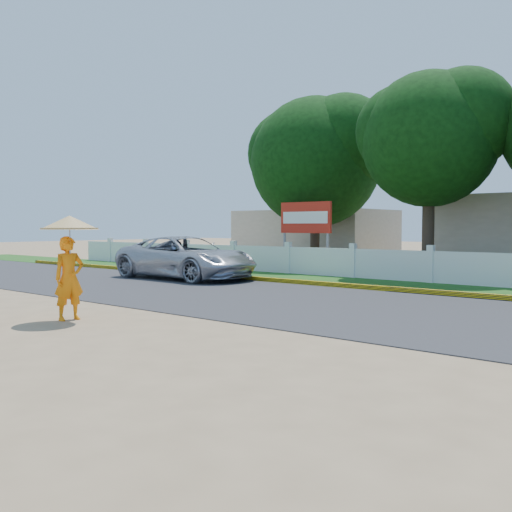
{
  "coord_description": "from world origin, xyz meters",
  "views": [
    {
      "loc": [
        7.81,
        -7.32,
        1.94
      ],
      "look_at": [
        0.0,
        2.0,
        1.3
      ],
      "focal_mm": 40.0,
      "sensor_mm": 36.0,
      "label": 1
    }
  ],
  "objects": [
    {
      "name": "curb",
      "position": [
        0.0,
        8.05,
        0.08
      ],
      "size": [
        40.0,
        0.18,
        0.16
      ],
      "primitive_type": "cube",
      "color": "yellow",
      "rests_on": "ground"
    },
    {
      "name": "billboard",
      "position": [
        -5.92,
        12.3,
        2.14
      ],
      "size": [
        2.5,
        0.13,
        2.95
      ],
      "color": "gray",
      "rests_on": "ground"
    },
    {
      "name": "fence",
      "position": [
        0.0,
        11.2,
        0.55
      ],
      "size": [
        40.0,
        0.1,
        1.1
      ],
      "primitive_type": "cube",
      "color": "silver",
      "rests_on": "ground"
    },
    {
      "name": "vehicle",
      "position": [
        -7.54,
        7.0,
        0.78
      ],
      "size": [
        5.66,
        2.65,
        1.57
      ],
      "primitive_type": "imported",
      "rotation": [
        0.0,
        0.0,
        1.56
      ],
      "color": "#B0B2B9",
      "rests_on": "ground"
    },
    {
      "name": "ground",
      "position": [
        0.0,
        0.0,
        0.0
      ],
      "size": [
        120.0,
        120.0,
        0.0
      ],
      "primitive_type": "plane",
      "color": "#9E8460",
      "rests_on": "ground"
    },
    {
      "name": "building_far",
      "position": [
        -10.0,
        19.0,
        1.4
      ],
      "size": [
        8.0,
        5.0,
        2.8
      ],
      "primitive_type": "cube",
      "color": "#B7AD99",
      "rests_on": "ground"
    },
    {
      "name": "road",
      "position": [
        0.0,
        4.5,
        0.01
      ],
      "size": [
        60.0,
        7.0,
        0.02
      ],
      "primitive_type": "cube",
      "color": "#38383A",
      "rests_on": "ground"
    },
    {
      "name": "monk_with_parasol",
      "position": [
        -2.62,
        -0.84,
        1.4
      ],
      "size": [
        1.18,
        1.18,
        2.15
      ],
      "color": "orange",
      "rests_on": "ground"
    },
    {
      "name": "grass_verge",
      "position": [
        0.0,
        9.75,
        0.01
      ],
      "size": [
        60.0,
        3.5,
        0.03
      ],
      "primitive_type": "cube",
      "color": "#2D601E",
      "rests_on": "ground"
    }
  ]
}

